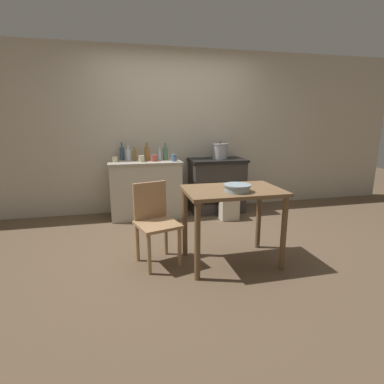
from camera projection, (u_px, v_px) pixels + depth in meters
name	position (u px, v px, depth m)	size (l,w,h in m)	color
ground_plane	(199.00, 244.00, 3.63)	(14.00, 14.00, 0.00)	brown
wall_back	(175.00, 132.00, 4.83)	(8.00, 0.07, 2.55)	beige
counter_cabinet	(146.00, 189.00, 4.61)	(1.08, 0.60, 0.86)	beige
stove	(217.00, 185.00, 4.88)	(0.88, 0.59, 0.86)	#38332D
work_table	(232.00, 202.00, 3.03)	(0.97, 0.65, 0.79)	brown
chair	(155.00, 220.00, 3.09)	(0.50, 0.50, 0.84)	#A87F56
flour_sack	(229.00, 209.00, 4.50)	(0.27, 0.19, 0.33)	beige
stock_pot	(220.00, 151.00, 4.78)	(0.25, 0.25, 0.27)	#A8A8AD
mixing_bowl_large	(237.00, 187.00, 2.87)	(0.26, 0.26, 0.07)	#93A8B2
bottle_far_left	(159.00, 155.00, 4.60)	(0.06, 0.06, 0.21)	silver
bottle_left	(122.00, 153.00, 4.61)	(0.07, 0.07, 0.27)	#3D5675
bottle_mid_left	(165.00, 153.00, 4.62)	(0.07, 0.07, 0.26)	#517F5B
bottle_center_left	(147.00, 154.00, 4.52)	(0.08, 0.08, 0.28)	olive
bottle_center	(135.00, 155.00, 4.55)	(0.06, 0.06, 0.21)	olive
bottle_center_right	(128.00, 155.00, 4.54)	(0.08, 0.08, 0.23)	silver
cup_mid_right	(174.00, 158.00, 4.46)	(0.07, 0.07, 0.10)	#4C6B99
cup_right	(154.00, 158.00, 4.47)	(0.09, 0.09, 0.10)	#B74C42
cup_far_right	(115.00, 159.00, 4.39)	(0.08, 0.08, 0.08)	beige
cup_end_right	(142.00, 159.00, 4.41)	(0.09, 0.09, 0.09)	beige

